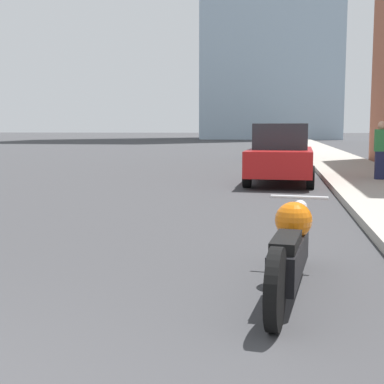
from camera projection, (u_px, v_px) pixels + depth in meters
The scene contains 8 objects.
sidewalk at pixel (315, 148), 40.51m from camera, with size 2.66×240.00×0.15m.
motorcycle at pixel (290, 249), 5.08m from camera, with size 0.63×2.65×0.83m.
parked_car_red at pixel (281, 154), 15.10m from camera, with size 1.96×4.36×1.68m.
parked_car_blue at pixel (282, 142), 27.92m from camera, with size 2.29×4.55×1.64m.
parked_car_yellow at pixel (281, 137), 40.87m from camera, with size 2.29×4.58×1.82m.
parked_car_green at pixel (279, 137), 51.60m from camera, with size 2.03×3.98×1.56m.
parked_car_black at pixel (280, 135), 63.11m from camera, with size 1.95×3.90×1.70m.
pedestrian at pixel (381, 150), 14.73m from camera, with size 0.36×0.22×1.60m.
Camera 1 is at (2.27, -1.60, 1.55)m, focal length 50.00 mm.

